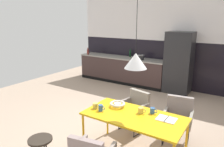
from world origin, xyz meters
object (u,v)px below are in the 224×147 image
object	(u,v)px
dining_table	(134,118)
open_book	(166,119)
mug_dark_espresso	(95,106)
side_stool	(40,142)
fruit_bowl	(118,104)
refrigerator_column	(179,63)
armchair_corner_seat	(136,105)
cooking_pot	(141,57)
bottle_spice_small	(88,52)
mug_tall_blue	(153,111)
mug_white_ceramic	(141,110)
mug_short_terracotta	(101,108)
armchair_head_of_table	(178,114)
pendant_lamp_over_table_near	(136,61)
bottle_wine_green	(130,53)

from	to	relation	value
dining_table	open_book	xyz separation A→B (m)	(0.47, 0.14, 0.05)
mug_dark_espresso	side_stool	xyz separation A→B (m)	(-0.35, -0.87, -0.33)
fruit_bowl	mug_dark_espresso	world-z (taller)	mug_dark_espresso
refrigerator_column	armchair_corner_seat	xyz separation A→B (m)	(-0.06, -2.67, -0.40)
refrigerator_column	mug_dark_espresso	xyz separation A→B (m)	(-0.33, -3.60, -0.14)
cooking_pot	fruit_bowl	bearing A→B (deg)	-70.96
bottle_spice_small	mug_tall_blue	bearing A→B (deg)	-38.77
mug_white_ceramic	mug_short_terracotta	world-z (taller)	mug_short_terracotta
armchair_head_of_table	mug_tall_blue	distance (m)	0.71
cooking_pot	side_stool	distance (m)	4.41
armchair_head_of_table	pendant_lamp_over_table_near	distance (m)	1.43
dining_table	pendant_lamp_over_table_near	xyz separation A→B (m)	(0.00, 0.00, 0.91)
refrigerator_column	fruit_bowl	world-z (taller)	refrigerator_column
open_book	bottle_wine_green	bearing A→B (deg)	125.39
dining_table	bottle_wine_green	world-z (taller)	bottle_wine_green
open_book	pendant_lamp_over_table_near	world-z (taller)	pendant_lamp_over_table_near
armchair_head_of_table	cooking_pot	bearing A→B (deg)	-60.30
armchair_head_of_table	mug_dark_espresso	world-z (taller)	armchair_head_of_table
bottle_wine_green	pendant_lamp_over_table_near	distance (m)	4.24
dining_table	bottle_spice_small	xyz separation A→B (m)	(-3.58, 3.26, 0.32)
mug_white_ceramic	bottle_wine_green	size ratio (longest dim) A/B	0.47
armchair_corner_seat	bottle_spice_small	size ratio (longest dim) A/B	3.08
dining_table	armchair_corner_seat	size ratio (longest dim) A/B	1.99
fruit_bowl	mug_short_terracotta	world-z (taller)	mug_short_terracotta
mug_white_ceramic	bottle_wine_green	world-z (taller)	bottle_wine_green
armchair_corner_seat	mug_dark_espresso	bearing A→B (deg)	86.85
dining_table	cooking_pot	world-z (taller)	cooking_pot
refrigerator_column	mug_short_terracotta	bearing A→B (deg)	-93.22
bottle_spice_small	side_stool	bearing A→B (deg)	-58.79
dining_table	armchair_head_of_table	world-z (taller)	armchair_head_of_table
armchair_head_of_table	pendant_lamp_over_table_near	world-z (taller)	pendant_lamp_over_table_near
cooking_pot	bottle_spice_small	distance (m)	2.08
refrigerator_column	open_book	bearing A→B (deg)	-76.77
armchair_corner_seat	mug_short_terracotta	size ratio (longest dim) A/B	6.57
mug_dark_espresso	mug_white_ceramic	world-z (taller)	mug_white_ceramic
open_book	mug_tall_blue	distance (m)	0.27
armchair_head_of_table	bottle_wine_green	bearing A→B (deg)	-56.58
armchair_head_of_table	armchair_corner_seat	bearing A→B (deg)	-6.17
fruit_bowl	pendant_lamp_over_table_near	distance (m)	0.91
fruit_bowl	cooking_pot	distance (m)	3.42
dining_table	open_book	distance (m)	0.49
open_book	cooking_pot	distance (m)	3.79
fruit_bowl	cooking_pot	world-z (taller)	cooking_pot
dining_table	cooking_pot	size ratio (longest dim) A/B	6.77
mug_white_ceramic	mug_short_terracotta	xyz separation A→B (m)	(-0.58, -0.27, 0.00)
armchair_head_of_table	fruit_bowl	size ratio (longest dim) A/B	3.11
dining_table	bottle_spice_small	world-z (taller)	bottle_spice_small
cooking_pot	mug_short_terracotta	bearing A→B (deg)	-74.50
mug_dark_espresso	cooking_pot	distance (m)	3.59
dining_table	mug_short_terracotta	bearing A→B (deg)	-164.53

